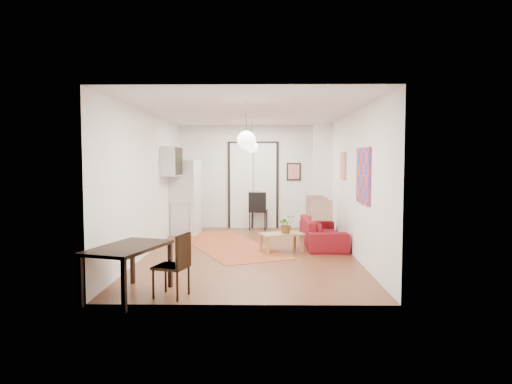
{
  "coord_description": "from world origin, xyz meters",
  "views": [
    {
      "loc": [
        0.26,
        -9.45,
        1.93
      ],
      "look_at": [
        0.13,
        0.2,
        1.25
      ],
      "focal_mm": 32.0,
      "sensor_mm": 36.0,
      "label": 1
    }
  ],
  "objects_px": {
    "dining_table": "(128,252)",
    "dining_chair_far": "(172,259)",
    "coffee_table": "(282,236)",
    "dining_chair_near": "(172,259)",
    "sofa": "(322,232)",
    "black_side_chair": "(258,207)",
    "fridge": "(185,197)",
    "kitchen_counter": "(186,212)"
  },
  "relations": [
    {
      "from": "sofa",
      "to": "dining_table",
      "type": "xyz_separation_m",
      "value": [
        -3.24,
        -3.94,
        0.33
      ]
    },
    {
      "from": "kitchen_counter",
      "to": "dining_chair_near",
      "type": "distance_m",
      "value": 5.58
    },
    {
      "from": "black_side_chair",
      "to": "dining_chair_near",
      "type": "bearing_deg",
      "value": 86.52
    },
    {
      "from": "dining_chair_near",
      "to": "black_side_chair",
      "type": "relative_size",
      "value": 0.85
    },
    {
      "from": "kitchen_counter",
      "to": "dining_table",
      "type": "xyz_separation_m",
      "value": [
        0.13,
        -5.62,
        0.07
      ]
    },
    {
      "from": "sofa",
      "to": "dining_table",
      "type": "relative_size",
      "value": 1.45
    },
    {
      "from": "sofa",
      "to": "dining_table",
      "type": "bearing_deg",
      "value": 139.52
    },
    {
      "from": "coffee_table",
      "to": "dining_chair_near",
      "type": "relative_size",
      "value": 1.1
    },
    {
      "from": "dining_chair_near",
      "to": "black_side_chair",
      "type": "xyz_separation_m",
      "value": [
        1.17,
        6.31,
        0.1
      ]
    },
    {
      "from": "kitchen_counter",
      "to": "dining_chair_far",
      "type": "relative_size",
      "value": 1.37
    },
    {
      "from": "coffee_table",
      "to": "sofa",
      "type": "bearing_deg",
      "value": 36.6
    },
    {
      "from": "kitchen_counter",
      "to": "fridge",
      "type": "height_order",
      "value": "fridge"
    },
    {
      "from": "fridge",
      "to": "dining_table",
      "type": "bearing_deg",
      "value": -80.76
    },
    {
      "from": "fridge",
      "to": "dining_chair_far",
      "type": "distance_m",
      "value": 5.39
    },
    {
      "from": "sofa",
      "to": "dining_table",
      "type": "height_order",
      "value": "dining_table"
    },
    {
      "from": "dining_table",
      "to": "fridge",
      "type": "bearing_deg",
      "value": 91.24
    },
    {
      "from": "dining_table",
      "to": "sofa",
      "type": "bearing_deg",
      "value": 50.51
    },
    {
      "from": "dining_table",
      "to": "coffee_table",
      "type": "bearing_deg",
      "value": 54.64
    },
    {
      "from": "black_side_chair",
      "to": "dining_chair_far",
      "type": "bearing_deg",
      "value": 86.52
    },
    {
      "from": "kitchen_counter",
      "to": "dining_chair_far",
      "type": "height_order",
      "value": "dining_chair_far"
    },
    {
      "from": "sofa",
      "to": "dining_chair_near",
      "type": "distance_m",
      "value": 4.67
    },
    {
      "from": "kitchen_counter",
      "to": "black_side_chair",
      "type": "xyz_separation_m",
      "value": [
        1.9,
        0.78,
        0.05
      ]
    },
    {
      "from": "sofa",
      "to": "fridge",
      "type": "distance_m",
      "value": 3.73
    },
    {
      "from": "fridge",
      "to": "dining_chair_far",
      "type": "relative_size",
      "value": 2.14
    },
    {
      "from": "coffee_table",
      "to": "fridge",
      "type": "height_order",
      "value": "fridge"
    },
    {
      "from": "black_side_chair",
      "to": "sofa",
      "type": "bearing_deg",
      "value": 127.84
    },
    {
      "from": "sofa",
      "to": "dining_chair_far",
      "type": "relative_size",
      "value": 2.37
    },
    {
      "from": "sofa",
      "to": "dining_chair_far",
      "type": "height_order",
      "value": "dining_chair_far"
    },
    {
      "from": "sofa",
      "to": "fridge",
      "type": "xyz_separation_m",
      "value": [
        -3.36,
        1.47,
        0.65
      ]
    },
    {
      "from": "coffee_table",
      "to": "dining_chair_near",
      "type": "xyz_separation_m",
      "value": [
        -1.69,
        -3.14,
        0.18
      ]
    },
    {
      "from": "dining_chair_near",
      "to": "dining_chair_far",
      "type": "distance_m",
      "value": 0.0
    },
    {
      "from": "coffee_table",
      "to": "dining_table",
      "type": "bearing_deg",
      "value": -125.36
    },
    {
      "from": "dining_chair_far",
      "to": "black_side_chair",
      "type": "height_order",
      "value": "black_side_chair"
    },
    {
      "from": "coffee_table",
      "to": "dining_table",
      "type": "relative_size",
      "value": 0.67
    },
    {
      "from": "sofa",
      "to": "black_side_chair",
      "type": "distance_m",
      "value": 2.89
    },
    {
      "from": "coffee_table",
      "to": "dining_table",
      "type": "xyz_separation_m",
      "value": [
        -2.29,
        -3.23,
        0.31
      ]
    },
    {
      "from": "dining_table",
      "to": "dining_chair_far",
      "type": "xyz_separation_m",
      "value": [
        0.6,
        0.09,
        -0.13
      ]
    },
    {
      "from": "sofa",
      "to": "dining_chair_far",
      "type": "distance_m",
      "value": 4.67
    },
    {
      "from": "fridge",
      "to": "dining_chair_near",
      "type": "xyz_separation_m",
      "value": [
        0.72,
        -5.32,
        -0.45
      ]
    },
    {
      "from": "dining_table",
      "to": "dining_chair_far",
      "type": "height_order",
      "value": "dining_chair_far"
    },
    {
      "from": "dining_table",
      "to": "black_side_chair",
      "type": "height_order",
      "value": "black_side_chair"
    },
    {
      "from": "fridge",
      "to": "black_side_chair",
      "type": "bearing_deg",
      "value": 35.71
    }
  ]
}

